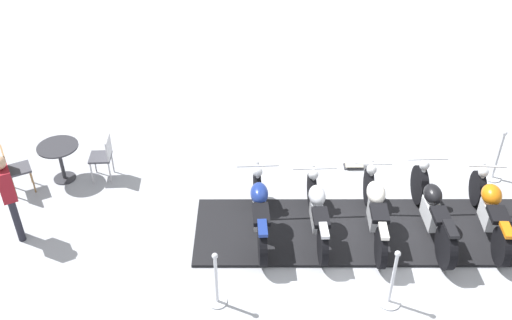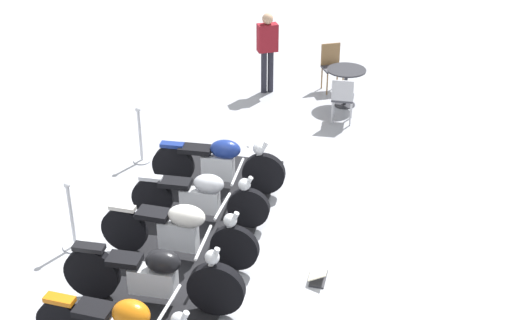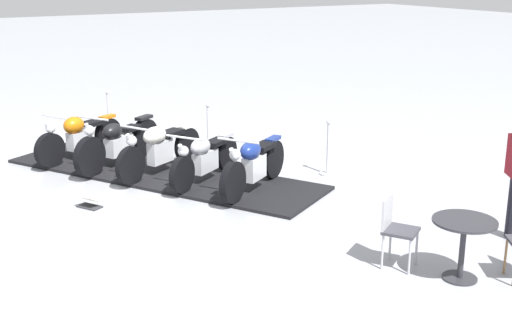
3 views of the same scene
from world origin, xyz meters
TOP-DOWN VIEW (x-y plane):
  - ground_plane at (0.00, 0.00)m, footprint 80.00×80.00m
  - display_platform at (0.00, 0.00)m, footprint 6.09×4.47m
  - motorcycle_copper at (1.66, 0.99)m, footprint 1.09×1.95m
  - motorcycle_black at (0.82, 0.51)m, footprint 1.32×2.03m
  - motorcycle_cream at (-0.02, 0.04)m, footprint 1.15×2.02m
  - motorcycle_chrome at (-0.86, -0.45)m, footprint 1.23×1.80m
  - motorcycle_navy at (-1.69, -0.94)m, footprint 1.26×1.85m
  - stanchion_left_rear at (-1.46, -2.62)m, footprint 0.29×0.29m
  - stanchion_left_front at (3.00, -0.05)m, footprint 0.33×0.33m
  - stanchion_left_mid at (0.77, -1.34)m, footprint 0.36×0.36m
  - info_placard at (-1.00, 1.62)m, footprint 0.43×0.38m
  - cafe_table at (-5.69, -1.51)m, footprint 0.76×0.76m
  - cafe_chair_near_table at (-5.01, -1.07)m, footprint 0.55×0.55m

SIDE VIEW (x-z plane):
  - ground_plane at x=0.00m, z-range 0.00..0.00m
  - display_platform at x=0.00m, z-range 0.00..0.05m
  - info_placard at x=-1.00m, z-range -0.04..0.17m
  - stanchion_left_mid at x=0.77m, z-range -0.21..0.84m
  - stanchion_left_front at x=3.00m, z-range -0.19..0.88m
  - stanchion_left_rear at x=-1.46m, z-range -0.15..0.86m
  - motorcycle_chrome at x=-0.86m, z-range 0.02..0.93m
  - motorcycle_copper at x=1.66m, z-range 0.02..0.96m
  - motorcycle_black at x=0.82m, z-range -0.02..1.02m
  - motorcycle_navy at x=-1.69m, z-range 0.02..1.00m
  - motorcycle_cream at x=-0.02m, z-range 0.04..1.01m
  - cafe_chair_near_table at x=-5.01m, z-range 0.08..0.98m
  - cafe_table at x=-5.69m, z-range 0.19..0.95m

